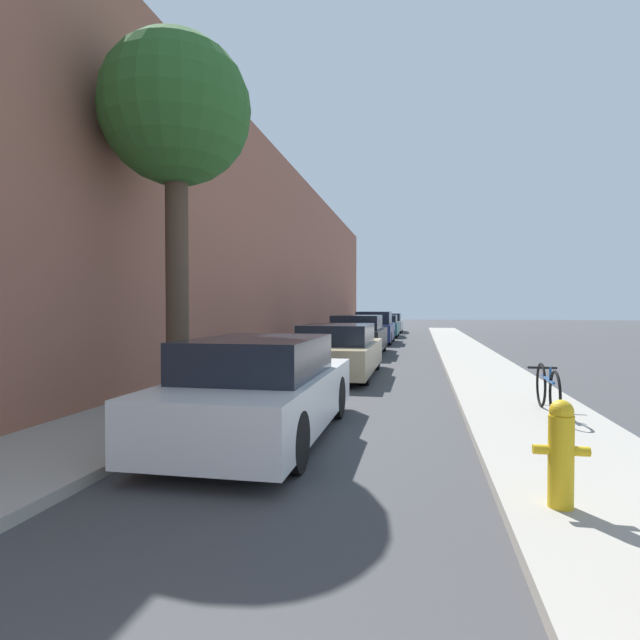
{
  "coord_description": "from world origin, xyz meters",
  "views": [
    {
      "loc": [
        1.24,
        0.24,
        1.73
      ],
      "look_at": [
        -0.68,
        10.06,
        1.49
      ],
      "focal_mm": 28.87,
      "sensor_mm": 36.0,
      "label": 1
    }
  ],
  "objects_px": {
    "parked_car_navy": "(374,328)",
    "street_tree_near": "(176,116)",
    "parked_car_teal": "(383,326)",
    "bicycle": "(548,389)",
    "parked_car_white": "(262,390)",
    "parked_car_black": "(358,336)",
    "parked_car_silver": "(389,323)",
    "fire_hydrant": "(561,452)",
    "parked_car_champagne": "(338,351)"
  },
  "relations": [
    {
      "from": "parked_car_white",
      "to": "bicycle",
      "type": "height_order",
      "value": "parked_car_white"
    },
    {
      "from": "parked_car_teal",
      "to": "street_tree_near",
      "type": "distance_m",
      "value": 23.19
    },
    {
      "from": "fire_hydrant",
      "to": "parked_car_white",
      "type": "bearing_deg",
      "value": 146.5
    },
    {
      "from": "parked_car_navy",
      "to": "street_tree_near",
      "type": "xyz_separation_m",
      "value": [
        -1.73,
        -17.12,
        4.12
      ]
    },
    {
      "from": "parked_car_white",
      "to": "parked_car_black",
      "type": "bearing_deg",
      "value": 90.93
    },
    {
      "from": "parked_car_white",
      "to": "parked_car_black",
      "type": "distance_m",
      "value": 12.33
    },
    {
      "from": "parked_car_navy",
      "to": "fire_hydrant",
      "type": "distance_m",
      "value": 20.8
    },
    {
      "from": "street_tree_near",
      "to": "parked_car_teal",
      "type": "bearing_deg",
      "value": 85.66
    },
    {
      "from": "parked_car_black",
      "to": "parked_car_silver",
      "type": "relative_size",
      "value": 1.03
    },
    {
      "from": "fire_hydrant",
      "to": "street_tree_near",
      "type": "bearing_deg",
      "value": 145.79
    },
    {
      "from": "parked_car_white",
      "to": "parked_car_navy",
      "type": "relative_size",
      "value": 1.0
    },
    {
      "from": "parked_car_silver",
      "to": "street_tree_near",
      "type": "relative_size",
      "value": 0.75
    },
    {
      "from": "parked_car_white",
      "to": "fire_hydrant",
      "type": "distance_m",
      "value": 3.8
    },
    {
      "from": "parked_car_teal",
      "to": "bicycle",
      "type": "height_order",
      "value": "parked_car_teal"
    },
    {
      "from": "parked_car_teal",
      "to": "parked_car_silver",
      "type": "distance_m",
      "value": 5.58
    },
    {
      "from": "parked_car_white",
      "to": "parked_car_teal",
      "type": "bearing_deg",
      "value": 90.32
    },
    {
      "from": "parked_car_white",
      "to": "parked_car_champagne",
      "type": "bearing_deg",
      "value": 89.71
    },
    {
      "from": "parked_car_navy",
      "to": "parked_car_champagne",
      "type": "bearing_deg",
      "value": -89.26
    },
    {
      "from": "parked_car_white",
      "to": "parked_car_champagne",
      "type": "height_order",
      "value": "parked_car_white"
    },
    {
      "from": "parked_car_silver",
      "to": "parked_car_teal",
      "type": "bearing_deg",
      "value": -90.2
    },
    {
      "from": "parked_car_black",
      "to": "parked_car_navy",
      "type": "height_order",
      "value": "parked_car_navy"
    },
    {
      "from": "parked_car_navy",
      "to": "fire_hydrant",
      "type": "relative_size",
      "value": 5.07
    },
    {
      "from": "parked_car_white",
      "to": "fire_hydrant",
      "type": "relative_size",
      "value": 5.05
    },
    {
      "from": "parked_car_white",
      "to": "street_tree_near",
      "type": "bearing_deg",
      "value": 144.6
    },
    {
      "from": "bicycle",
      "to": "parked_car_teal",
      "type": "bearing_deg",
      "value": 102.58
    },
    {
      "from": "parked_car_white",
      "to": "bicycle",
      "type": "distance_m",
      "value": 4.36
    },
    {
      "from": "parked_car_teal",
      "to": "fire_hydrant",
      "type": "relative_size",
      "value": 4.52
    },
    {
      "from": "parked_car_champagne",
      "to": "parked_car_black",
      "type": "height_order",
      "value": "parked_car_black"
    },
    {
      "from": "parked_car_navy",
      "to": "parked_car_silver",
      "type": "xyz_separation_m",
      "value": [
        0.01,
        11.19,
        -0.09
      ]
    },
    {
      "from": "parked_car_silver",
      "to": "fire_hydrant",
      "type": "xyz_separation_m",
      "value": [
        3.28,
        -31.73,
        -0.06
      ]
    },
    {
      "from": "parked_car_white",
      "to": "parked_car_black",
      "type": "xyz_separation_m",
      "value": [
        -0.2,
        12.33,
        0.05
      ]
    },
    {
      "from": "parked_car_navy",
      "to": "bicycle",
      "type": "distance_m",
      "value": 17.13
    },
    {
      "from": "parked_car_navy",
      "to": "street_tree_near",
      "type": "relative_size",
      "value": 0.73
    },
    {
      "from": "parked_car_black",
      "to": "parked_car_navy",
      "type": "bearing_deg",
      "value": 89.3
    },
    {
      "from": "parked_car_navy",
      "to": "parked_car_silver",
      "type": "distance_m",
      "value": 11.19
    },
    {
      "from": "parked_car_silver",
      "to": "fire_hydrant",
      "type": "relative_size",
      "value": 5.25
    },
    {
      "from": "parked_car_black",
      "to": "bicycle",
      "type": "height_order",
      "value": "parked_car_black"
    },
    {
      "from": "parked_car_black",
      "to": "bicycle",
      "type": "xyz_separation_m",
      "value": [
        4.16,
        -10.52,
        -0.21
      ]
    },
    {
      "from": "parked_car_silver",
      "to": "street_tree_near",
      "type": "height_order",
      "value": "street_tree_near"
    },
    {
      "from": "parked_car_silver",
      "to": "bicycle",
      "type": "bearing_deg",
      "value": -81.67
    },
    {
      "from": "parked_car_white",
      "to": "parked_car_champagne",
      "type": "relative_size",
      "value": 0.94
    },
    {
      "from": "parked_car_white",
      "to": "parked_car_black",
      "type": "height_order",
      "value": "parked_car_black"
    },
    {
      "from": "parked_car_navy",
      "to": "parked_car_silver",
      "type": "bearing_deg",
      "value": 89.94
    },
    {
      "from": "parked_car_navy",
      "to": "parked_car_teal",
      "type": "distance_m",
      "value": 5.61
    },
    {
      "from": "parked_car_black",
      "to": "fire_hydrant",
      "type": "bearing_deg",
      "value": -76.85
    },
    {
      "from": "parked_car_white",
      "to": "parked_car_black",
      "type": "relative_size",
      "value": 0.93
    },
    {
      "from": "bicycle",
      "to": "parked_car_white",
      "type": "bearing_deg",
      "value": -153.27
    },
    {
      "from": "parked_car_champagne",
      "to": "fire_hydrant",
      "type": "relative_size",
      "value": 5.35
    },
    {
      "from": "parked_car_teal",
      "to": "bicycle",
      "type": "relative_size",
      "value": 2.24
    },
    {
      "from": "parked_car_champagne",
      "to": "bicycle",
      "type": "bearing_deg",
      "value": -48.74
    }
  ]
}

